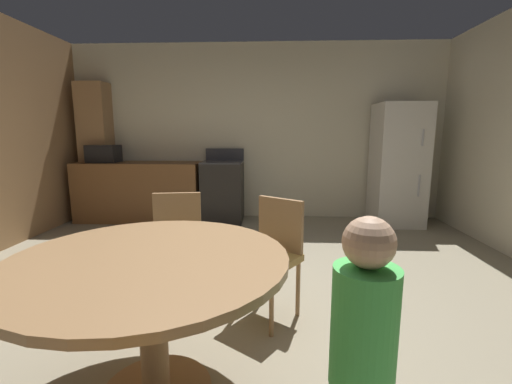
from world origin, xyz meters
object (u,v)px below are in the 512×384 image
Objects in this scene: dining_table at (151,285)px; chair_north at (177,241)px; oven_range at (223,191)px; refrigerator at (398,165)px; chair_northeast at (271,250)px; microwave at (104,154)px; person_child at (362,363)px.

chair_north reaches higher than dining_table.
refrigerator reaches higher than oven_range.
oven_range is 0.81× the size of dining_table.
chair_northeast is 1.00× the size of chair_north.
refrigerator is 1.30× the size of dining_table.
microwave is 0.33× the size of dining_table.
microwave is (-4.40, 0.05, 0.15)m from refrigerator.
refrigerator is at bearing -0.65° from microwave.
dining_table is at bearing 0.00° from chair_north.
dining_table is 1.04m from chair_northeast.
microwave reaches higher than dining_table.
person_child is (0.31, -1.33, 0.08)m from chair_northeast.
chair_northeast is at bearing -74.69° from oven_range.
oven_range is 0.62× the size of refrigerator.
person_child is (2.87, -4.05, -0.45)m from microwave.
chair_north is 1.85m from person_child.
chair_northeast is 0.77m from chair_north.
chair_northeast is at bearing 54.90° from dining_table.
chair_north is (-0.16, 1.02, -0.11)m from dining_table.
chair_northeast is at bearing 67.99° from chair_north.
microwave reaches higher than oven_range.
chair_north is at bearing -26.31° from person_child.
microwave is 4.09m from dining_table.
microwave is 0.51× the size of chair_north.
chair_north is (1.81, -2.54, -0.53)m from microwave.
refrigerator is 4.29m from person_child.
chair_north is (-0.01, -2.55, 0.03)m from oven_range.
refrigerator is 4.40m from microwave.
chair_north is (-0.75, 0.17, 0.00)m from chair_northeast.
oven_range is 1.90m from microwave.
oven_range is at bearing 92.46° from dining_table.
refrigerator reaches higher than microwave.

